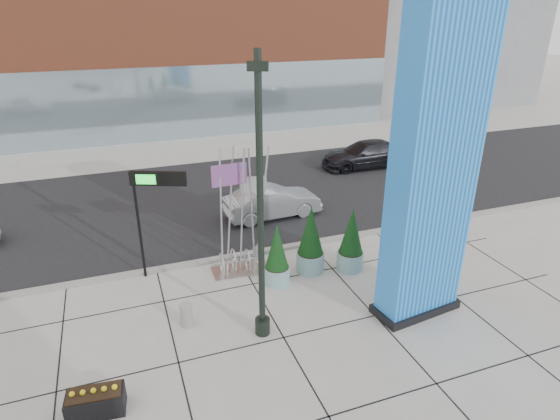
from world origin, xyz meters
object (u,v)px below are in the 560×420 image
object	(u,v)px
concrete_bollard	(186,315)
blue_pylon	(432,181)
lamp_post	(261,234)
overhead_street_sign	(155,185)
public_art_sculpture	(240,241)
car_silver_mid	(272,202)

from	to	relation	value
concrete_bollard	blue_pylon	bearing A→B (deg)	-13.79
blue_pylon	lamp_post	distance (m)	4.98
concrete_bollard	overhead_street_sign	xyz separation A→B (m)	(-0.24, 3.26, 2.98)
blue_pylon	public_art_sculpture	xyz separation A→B (m)	(-4.46, 4.13, -3.08)
public_art_sculpture	overhead_street_sign	distance (m)	3.47
lamp_post	public_art_sculpture	bearing A→B (deg)	84.06
blue_pylon	car_silver_mid	size ratio (longest dim) A/B	2.06
blue_pylon	car_silver_mid	world-z (taller)	blue_pylon
blue_pylon	public_art_sculpture	bearing A→B (deg)	129.88
overhead_street_sign	car_silver_mid	bearing A→B (deg)	54.83
overhead_street_sign	car_silver_mid	distance (m)	6.68
concrete_bollard	lamp_post	bearing A→B (deg)	-29.44
lamp_post	concrete_bollard	xyz separation A→B (m)	(-2.00, 1.13, -2.87)
blue_pylon	public_art_sculpture	distance (m)	6.82
blue_pylon	concrete_bollard	bearing A→B (deg)	158.94
lamp_post	public_art_sculpture	xyz separation A→B (m)	(0.37, 3.59, -2.02)
concrete_bollard	overhead_street_sign	world-z (taller)	overhead_street_sign
car_silver_mid	blue_pylon	bearing A→B (deg)	-170.73
lamp_post	car_silver_mid	size ratio (longest dim) A/B	1.82
blue_pylon	overhead_street_sign	xyz separation A→B (m)	(-7.07, 4.94, -0.95)
overhead_street_sign	car_silver_mid	size ratio (longest dim) A/B	0.90
overhead_street_sign	lamp_post	bearing A→B (deg)	-40.05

